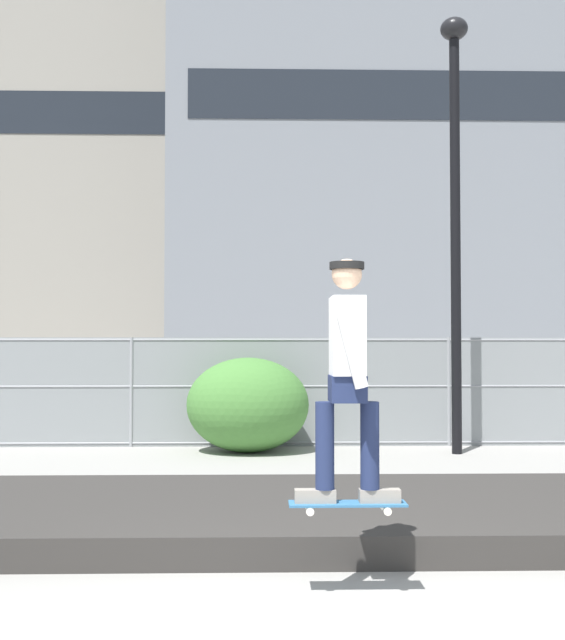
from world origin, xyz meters
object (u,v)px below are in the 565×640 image
(skateboard, at_px, (347,504))
(parked_car_mid, at_px, (410,388))
(street_lamp, at_px, (455,182))
(shrub_left, at_px, (248,405))
(skater, at_px, (347,365))
(parked_car_near, at_px, (100,389))

(skateboard, bearing_deg, parked_car_mid, 77.36)
(street_lamp, distance_m, shrub_left, 4.88)
(skateboard, bearing_deg, shrub_left, 96.33)
(skateboard, relative_size, street_lamp, 0.11)
(skater, height_order, parked_car_near, skater)
(parked_car_mid, bearing_deg, skateboard, -102.64)
(parked_car_near, relative_size, parked_car_mid, 0.98)
(skater, bearing_deg, shrub_left, 96.33)
(shrub_left, bearing_deg, parked_car_mid, 47.99)
(parked_car_mid, bearing_deg, street_lamp, -89.64)
(skater, distance_m, street_lamp, 8.04)
(shrub_left, bearing_deg, street_lamp, -4.29)
(skater, bearing_deg, skateboard, -86.42)
(parked_car_near, bearing_deg, street_lamp, -29.40)
(skater, distance_m, parked_car_mid, 11.33)
(skater, xyz_separation_m, parked_car_near, (-3.86, 10.71, -0.74))
(street_lamp, height_order, parked_car_near, street_lamp)
(skateboard, bearing_deg, parked_car_near, 109.81)
(skater, relative_size, parked_car_near, 0.38)
(street_lamp, relative_size, shrub_left, 3.56)
(skateboard, distance_m, parked_car_mid, 11.30)
(parked_car_near, distance_m, shrub_left, 4.51)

